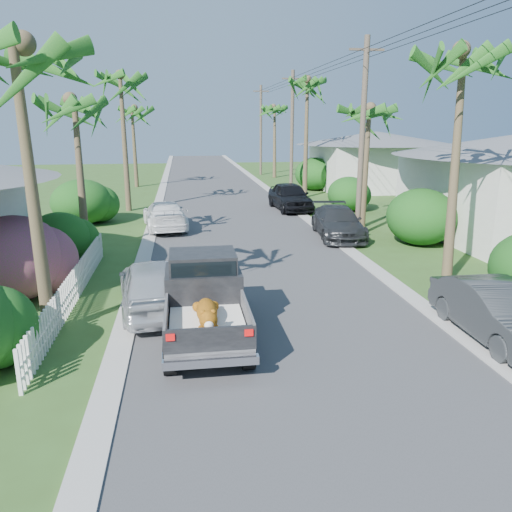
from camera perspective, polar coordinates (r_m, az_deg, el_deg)
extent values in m
plane|color=#33511E|center=(11.21, 6.44, -13.24)|extent=(120.00, 120.00, 0.00)
cube|color=#38383A|center=(35.03, -3.98, 6.28)|extent=(8.00, 100.00, 0.02)
cube|color=#A5A39E|center=(34.97, -11.06, 6.05)|extent=(0.60, 100.00, 0.06)
cube|color=#A5A39E|center=(35.61, 2.98, 6.47)|extent=(0.60, 100.00, 0.06)
cylinder|color=black|center=(11.15, -9.81, -11.35)|extent=(0.28, 0.76, 0.76)
cylinder|color=black|center=(11.22, -0.94, -10.95)|extent=(0.28, 0.76, 0.76)
cylinder|color=black|center=(14.14, -9.55, -5.53)|extent=(0.28, 0.76, 0.76)
cylinder|color=black|center=(14.19, -2.65, -5.25)|extent=(0.28, 0.76, 0.76)
cube|color=slate|center=(11.64, -5.57, -8.72)|extent=(1.90, 2.40, 0.24)
cube|color=slate|center=(11.49, -10.23, -7.16)|extent=(0.06, 2.40, 0.55)
cube|color=slate|center=(11.56, -1.03, -6.77)|extent=(0.06, 2.40, 0.55)
cube|color=black|center=(10.42, -5.28, -9.47)|extent=(1.92, 0.08, 0.52)
cube|color=silver|center=(10.47, -5.17, -11.97)|extent=(1.98, 0.18, 0.18)
cube|color=red|center=(10.33, -9.77, -9.15)|extent=(0.18, 0.05, 0.14)
cube|color=red|center=(10.39, -0.82, -8.75)|extent=(0.18, 0.05, 0.14)
cube|color=black|center=(13.21, -6.03, -3.80)|extent=(1.94, 1.65, 1.10)
cube|color=black|center=(12.99, -6.12, -0.75)|extent=(1.70, 1.35, 0.55)
cube|color=black|center=(12.36, -5.98, -1.72)|extent=(1.60, 0.05, 0.45)
cube|color=black|center=(14.44, -6.24, -2.78)|extent=(1.94, 1.20, 0.80)
cube|color=white|center=(11.56, -5.59, -7.81)|extent=(1.70, 2.10, 0.16)
ellipsoid|color=orange|center=(11.54, -5.65, -6.25)|extent=(0.48, 1.25, 0.43)
sphere|color=orange|center=(10.81, -5.46, -7.28)|extent=(0.40, 0.40, 0.40)
ellipsoid|color=white|center=(11.58, -5.64, -6.71)|extent=(0.32, 0.86, 0.18)
imported|color=#2F3234|center=(13.87, 25.83, -5.84)|extent=(1.54, 4.33, 1.42)
imported|color=#28292C|center=(23.99, 9.34, 3.79)|extent=(2.46, 5.08, 1.43)
imported|color=black|center=(31.36, 3.92, 6.79)|extent=(2.29, 5.06, 1.68)
imported|color=silver|center=(14.67, -11.73, -3.27)|extent=(2.34, 4.70, 1.54)
imported|color=white|center=(25.99, -10.39, 4.58)|extent=(2.60, 5.09, 1.41)
cone|color=brown|center=(13.15, -24.13, 5.88)|extent=(0.36, 0.71, 7.01)
cone|color=brown|center=(22.04, -19.43, 8.45)|extent=(0.36, 0.61, 6.21)
cone|color=brown|center=(31.73, -14.78, 12.17)|extent=(0.36, 0.36, 8.00)
cone|color=brown|center=(43.75, -13.72, 11.89)|extent=(0.36, 0.75, 6.51)
cone|color=brown|center=(17.99, 21.76, 9.04)|extent=(0.36, 0.73, 7.51)
cone|color=brown|center=(26.31, 12.40, 9.65)|extent=(0.36, 0.54, 6.01)
cone|color=brown|center=(36.63, 5.75, 13.05)|extent=(0.36, 0.36, 8.20)
cone|color=brown|center=(50.40, 2.14, 12.82)|extent=(0.36, 0.63, 6.81)
ellipsoid|color=#B51973|center=(16.84, -25.93, -0.25)|extent=(3.00, 3.30, 2.60)
ellipsoid|color=#1C4915|center=(20.55, -21.57, 1.88)|extent=(2.40, 2.64, 2.00)
ellipsoid|color=#1C4915|center=(28.34, -19.28, 5.85)|extent=(3.20, 3.52, 2.40)
ellipsoid|color=#1C4915|center=(23.38, 18.35, 4.28)|extent=(3.00, 3.30, 2.50)
ellipsoid|color=#1C4915|center=(31.51, 10.56, 7.00)|extent=(2.60, 2.86, 2.10)
ellipsoid|color=#1C4915|center=(41.13, 6.75, 9.31)|extent=(3.20, 3.52, 2.60)
cube|color=white|center=(16.13, -20.02, -3.22)|extent=(0.10, 11.00, 1.00)
cube|color=silver|center=(42.65, 13.37, 9.89)|extent=(9.00, 8.00, 3.60)
cone|color=#595B60|center=(42.53, 13.56, 12.97)|extent=(6.48, 6.48, 1.00)
cylinder|color=brown|center=(24.00, 12.01, 12.79)|extent=(0.26, 0.26, 9.00)
cube|color=brown|center=(24.19, 12.55, 22.04)|extent=(1.60, 0.10, 0.10)
cylinder|color=brown|center=(38.43, 4.13, 13.76)|extent=(0.26, 0.26, 9.00)
cube|color=brown|center=(38.55, 4.24, 19.57)|extent=(1.60, 0.10, 0.10)
cylinder|color=brown|center=(53.18, 0.56, 14.12)|extent=(0.26, 0.26, 9.00)
cube|color=brown|center=(53.26, 0.57, 18.32)|extent=(1.60, 0.10, 0.10)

